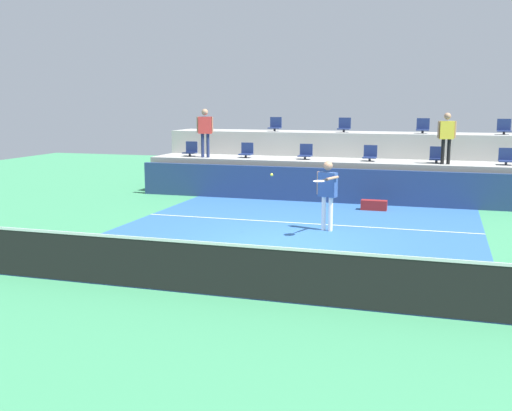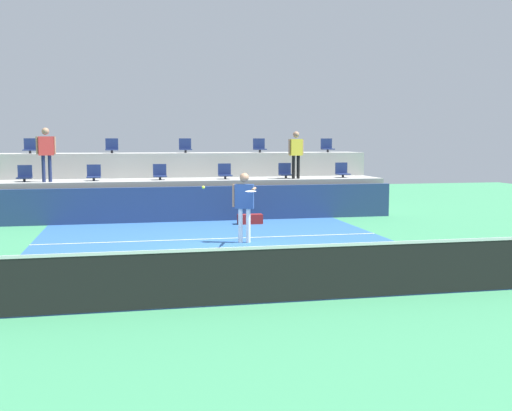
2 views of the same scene
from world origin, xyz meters
The scene contains 23 objects.
ground_plane centered at (0.00, 0.00, 0.00)m, with size 40.00×40.00×0.00m, color #388456.
court_inner_paint centered at (0.00, 1.00, 0.00)m, with size 9.00×10.00×0.01m, color #285693.
court_service_line centered at (0.00, 2.40, 0.01)m, with size 9.00×0.06×0.00m, color white.
tennis_net centered at (0.00, -4.00, 0.50)m, with size 10.48×0.08×1.07m.
sponsor_backboard centered at (0.00, 6.00, 0.55)m, with size 13.00×0.16×1.10m, color navy.
seating_tier_lower centered at (0.00, 7.30, 0.62)m, with size 13.00×1.80×1.25m, color #9E9E99.
seating_tier_upper centered at (0.00, 9.10, 1.05)m, with size 13.00×1.80×2.10m, color #9E9E99.
stadium_chair_lower_far_left centered at (-5.31, 7.23, 1.46)m, with size 0.44×0.40×0.52m.
stadium_chair_lower_left centered at (-3.18, 7.23, 1.46)m, with size 0.44×0.40×0.52m.
stadium_chair_lower_mid_left centered at (-1.07, 7.23, 1.46)m, with size 0.44×0.40×0.52m.
stadium_chair_lower_mid_right centered at (1.11, 7.23, 1.46)m, with size 0.44×0.40×0.52m.
stadium_chair_lower_right centered at (3.23, 7.23, 1.46)m, with size 0.44×0.40×0.52m.
stadium_chair_lower_far_right centered at (5.30, 7.23, 1.46)m, with size 0.44×0.40×0.52m.
stadium_chair_upper_far_left centered at (-5.37, 9.03, 2.31)m, with size 0.44×0.40×0.52m.
stadium_chair_upper_left centered at (-2.64, 9.03, 2.31)m, with size 0.44×0.40×0.52m.
stadium_chair_upper_center centered at (-0.05, 9.03, 2.31)m, with size 0.44×0.40×0.52m.
stadium_chair_upper_right centered at (2.70, 9.03, 2.31)m, with size 0.44×0.40×0.52m.
stadium_chair_upper_far_right centered at (5.33, 9.03, 2.31)m, with size 0.44×0.40×0.52m.
tennis_player centered at (0.72, 1.66, 1.08)m, with size 0.59×1.31×1.75m.
spectator_leaning_on_rail centered at (-4.58, 6.85, 2.27)m, with size 0.59×0.26×1.69m.
spectator_in_white centered at (3.49, 6.85, 2.20)m, with size 0.57×0.25×1.60m.
tennis_ball centered at (-0.42, 0.66, 1.49)m, with size 0.07×0.07×0.07m.
equipment_bag centered at (1.53, 4.99, 0.15)m, with size 0.76×0.28×0.30m, color maroon.
Camera 1 is at (3.41, -13.07, 3.18)m, focal length 42.68 mm.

